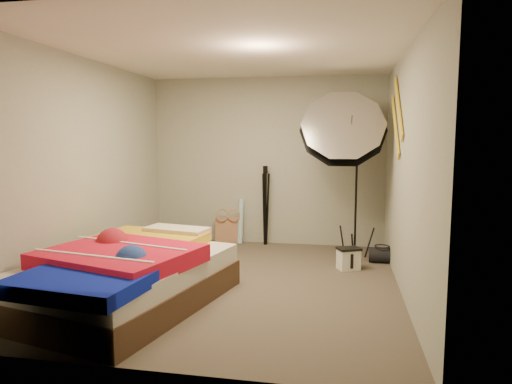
% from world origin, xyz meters
% --- Properties ---
extents(floor, '(4.00, 4.00, 0.00)m').
position_xyz_m(floor, '(0.00, 0.00, 0.00)').
color(floor, brown).
rests_on(floor, ground).
extents(ceiling, '(4.00, 4.00, 0.00)m').
position_xyz_m(ceiling, '(0.00, 0.00, 2.50)').
color(ceiling, silver).
rests_on(ceiling, wall_back).
extents(wall_back, '(3.50, 0.00, 3.50)m').
position_xyz_m(wall_back, '(0.00, 2.00, 1.25)').
color(wall_back, '#9FA292').
rests_on(wall_back, floor).
extents(wall_front, '(3.50, 0.00, 3.50)m').
position_xyz_m(wall_front, '(0.00, -2.00, 1.25)').
color(wall_front, '#9FA292').
rests_on(wall_front, floor).
extents(wall_left, '(0.00, 4.00, 4.00)m').
position_xyz_m(wall_left, '(-1.75, 0.00, 1.25)').
color(wall_left, '#9FA292').
rests_on(wall_left, floor).
extents(wall_right, '(0.00, 4.00, 4.00)m').
position_xyz_m(wall_right, '(1.75, 0.00, 1.25)').
color(wall_right, '#9FA292').
rests_on(wall_right, floor).
extents(tote_bag, '(0.42, 0.24, 0.40)m').
position_xyz_m(tote_bag, '(-0.58, 1.90, 0.20)').
color(tote_bag, tan).
rests_on(tote_bag, floor).
extents(wrapping_roll, '(0.09, 0.20, 0.68)m').
position_xyz_m(wrapping_roll, '(-0.38, 1.90, 0.34)').
color(wrapping_roll, '#5AAEBF').
rests_on(wrapping_roll, floor).
extents(camera_case, '(0.30, 0.27, 0.25)m').
position_xyz_m(camera_case, '(1.22, 0.76, 0.12)').
color(camera_case, silver).
rests_on(camera_case, floor).
extents(duffel_bag, '(0.33, 0.21, 0.20)m').
position_xyz_m(duffel_bag, '(1.65, 1.15, 0.10)').
color(duffel_bag, black).
rests_on(duffel_bag, floor).
extents(wall_stripe_upper, '(0.02, 0.91, 0.78)m').
position_xyz_m(wall_stripe_upper, '(1.73, 0.60, 1.95)').
color(wall_stripe_upper, gold).
rests_on(wall_stripe_upper, wall_right).
extents(wall_stripe_lower, '(0.02, 0.91, 0.78)m').
position_xyz_m(wall_stripe_lower, '(1.73, 0.85, 1.75)').
color(wall_stripe_lower, gold).
rests_on(wall_stripe_lower, wall_right).
extents(bed, '(1.84, 2.40, 0.60)m').
position_xyz_m(bed, '(-0.89, -0.85, 0.30)').
color(bed, '#472F1F').
rests_on(bed, floor).
extents(photo_umbrella, '(1.36, 1.01, 2.34)m').
position_xyz_m(photo_umbrella, '(1.12, 1.25, 1.68)').
color(photo_umbrella, black).
rests_on(photo_umbrella, floor).
extents(camera_tripod, '(0.07, 0.07, 1.19)m').
position_xyz_m(camera_tripod, '(0.00, 1.87, 0.68)').
color(camera_tripod, black).
rests_on(camera_tripod, floor).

